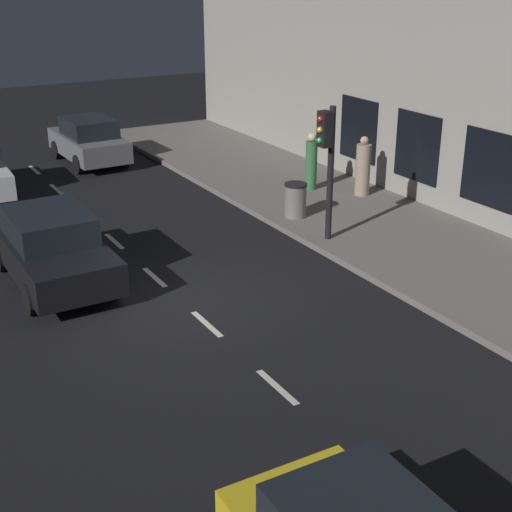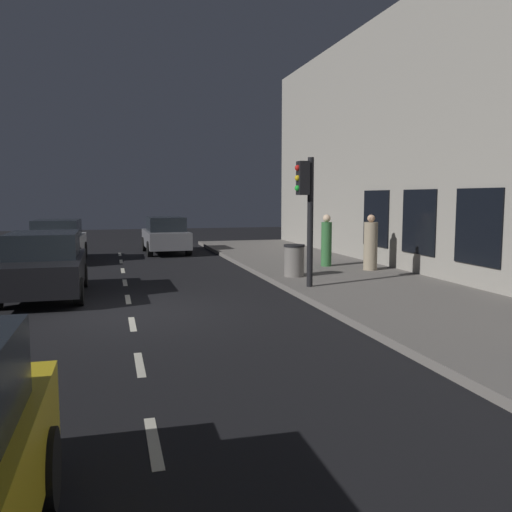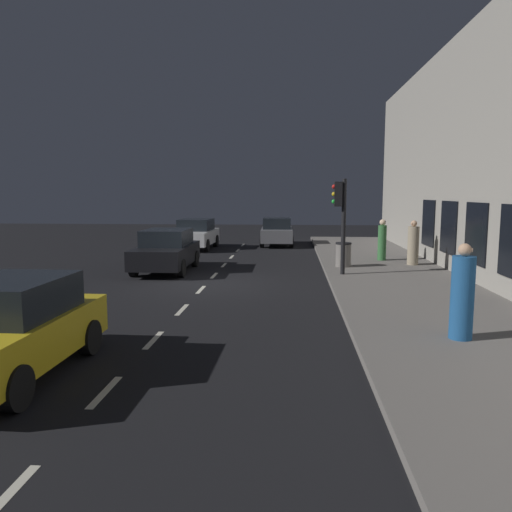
# 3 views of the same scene
# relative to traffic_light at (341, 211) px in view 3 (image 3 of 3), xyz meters

# --- Properties ---
(ground_plane) EXTENTS (60.00, 60.00, 0.00)m
(ground_plane) POSITION_rel_traffic_light_xyz_m (-4.43, -1.35, -2.35)
(ground_plane) COLOR black
(sidewalk) EXTENTS (4.50, 32.00, 0.15)m
(sidewalk) POSITION_rel_traffic_light_xyz_m (1.82, -1.35, -2.28)
(sidewalk) COLOR slate
(sidewalk) RESTS_ON ground
(building_facade) EXTENTS (0.65, 32.00, 8.50)m
(building_facade) POSITION_rel_traffic_light_xyz_m (4.37, -1.35, 1.88)
(building_facade) COLOR gray
(building_facade) RESTS_ON ground
(lane_centre_line) EXTENTS (0.12, 27.20, 0.01)m
(lane_centre_line) POSITION_rel_traffic_light_xyz_m (-4.43, -2.35, -2.35)
(lane_centre_line) COLOR beige
(lane_centre_line) RESTS_ON ground
(traffic_light) EXTENTS (0.50, 0.32, 3.28)m
(traffic_light) POSITION_rel_traffic_light_xyz_m (0.00, 0.00, 0.00)
(traffic_light) COLOR black
(traffic_light) RESTS_ON sidewalk
(parked_car_0) EXTENTS (1.86, 3.85, 1.58)m
(parked_car_0) POSITION_rel_traffic_light_xyz_m (-6.17, -9.62, -1.57)
(parked_car_0) COLOR gold
(parked_car_0) RESTS_ON ground
(parked_car_1) EXTENTS (1.88, 3.85, 1.58)m
(parked_car_1) POSITION_rel_traffic_light_xyz_m (-2.49, 10.57, -1.57)
(parked_car_1) COLOR slate
(parked_car_1) RESTS_ON ground
(parked_car_2) EXTENTS (2.04, 3.99, 1.58)m
(parked_car_2) POSITION_rel_traffic_light_xyz_m (-6.74, 8.63, -1.57)
(parked_car_2) COLOR silver
(parked_car_2) RESTS_ON ground
(parked_car_3) EXTENTS (1.95, 4.14, 1.58)m
(parked_car_3) POSITION_rel_traffic_light_xyz_m (-6.39, 1.14, -1.56)
(parked_car_3) COLOR black
(parked_car_3) RESTS_ON ground
(pedestrian_0) EXTENTS (0.59, 0.59, 1.74)m
(pedestrian_0) POSITION_rel_traffic_light_xyz_m (3.09, 2.48, -1.41)
(pedestrian_0) COLOR gray
(pedestrian_0) RESTS_ON sidewalk
(pedestrian_1) EXTENTS (0.48, 0.48, 1.72)m
(pedestrian_1) POSITION_rel_traffic_light_xyz_m (2.11, 3.71, -1.40)
(pedestrian_1) COLOR #336B38
(pedestrian_1) RESTS_ON sidewalk
(pedestrian_2) EXTENTS (0.58, 0.58, 1.86)m
(pedestrian_2) POSITION_rel_traffic_light_xyz_m (1.61, -7.49, -1.36)
(pedestrian_2) COLOR #1E5189
(pedestrian_2) RESTS_ON sidewalk
(trash_bin) EXTENTS (0.61, 0.61, 0.92)m
(trash_bin) POSITION_rel_traffic_light_xyz_m (0.32, 1.81, -1.74)
(trash_bin) COLOR slate
(trash_bin) RESTS_ON sidewalk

